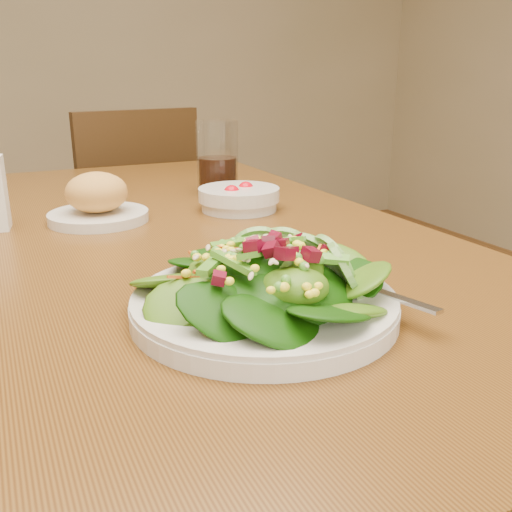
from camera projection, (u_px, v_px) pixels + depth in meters
name	position (u px, v px, depth m)	size (l,w,h in m)	color
dining_table	(142.00, 291.00, 0.95)	(0.90, 1.40, 0.75)	brown
chair_far	(129.00, 236.00, 1.91)	(0.47, 0.48, 0.89)	#311E0E
salad_plate	(272.00, 287.00, 0.61)	(0.29, 0.29, 0.08)	silver
bread_plate	(97.00, 202.00, 0.99)	(0.17, 0.17, 0.09)	silver
tomato_bowl	(239.00, 198.00, 1.07)	(0.15, 0.15, 0.05)	silver
drinking_glass	(217.00, 163.00, 1.20)	(0.09, 0.09, 0.15)	silver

